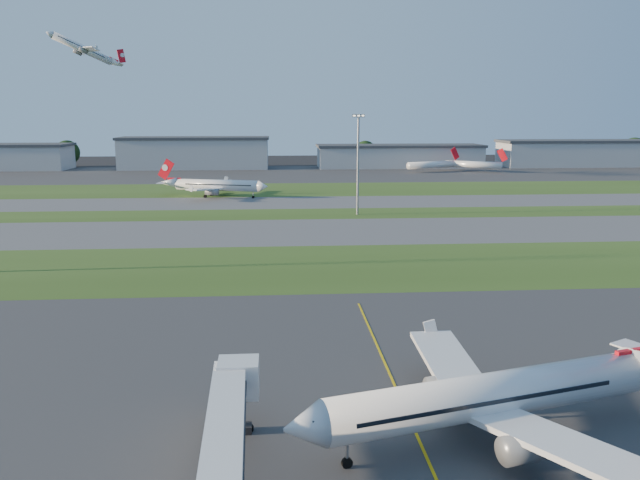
{
  "coord_description": "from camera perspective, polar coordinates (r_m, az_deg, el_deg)",
  "views": [
    {
      "loc": [
        -6.14,
        -51.9,
        25.63
      ],
      "look_at": [
        0.41,
        40.42,
        7.0
      ],
      "focal_mm": 35.0,
      "sensor_mm": 36.0,
      "label": 1
    }
  ],
  "objects": [
    {
      "name": "grass_strip_a",
      "position": [
        107.19,
        -0.65,
        -2.45
      ],
      "size": [
        300.0,
        34.0,
        0.01
      ],
      "primitive_type": "cube",
      "color": "#304B19",
      "rests_on": "ground"
    },
    {
      "name": "mini_jet_near",
      "position": [
        291.05,
        10.23,
        6.8
      ],
      "size": [
        27.01,
        13.07,
        9.48
      ],
      "rotation": [
        0.0,
        0.0,
        0.4
      ],
      "color": "white",
      "rests_on": "ground"
    },
    {
      "name": "tree_east",
      "position": [
        341.69,
        16.87,
        7.63
      ],
      "size": [
        10.45,
        10.45,
        11.4
      ],
      "color": "black",
      "rests_on": "ground"
    },
    {
      "name": "tree_far_east",
      "position": [
        375.67,
        26.77,
        7.41
      ],
      "size": [
        12.65,
        12.65,
        13.8
      ],
      "color": "black",
      "rests_on": "ground"
    },
    {
      "name": "taxiway_b",
      "position": [
        185.78,
        -2.13,
        3.44
      ],
      "size": [
        300.0,
        26.0,
        0.01
      ],
      "primitive_type": "cube",
      "color": "#515154",
      "rests_on": "ground"
    },
    {
      "name": "tree_mid_east",
      "position": [
        324.74,
        4.16,
        8.03
      ],
      "size": [
        11.55,
        11.55,
        12.6
      ],
      "color": "black",
      "rests_on": "ground"
    },
    {
      "name": "yellow_line",
      "position": [
        58.95,
        7.49,
        -14.5
      ],
      "size": [
        0.25,
        60.0,
        0.02
      ],
      "primitive_type": "cube",
      "color": "gold",
      "rests_on": "ground"
    },
    {
      "name": "hangar_east",
      "position": [
        313.57,
        7.26,
        7.64
      ],
      "size": [
        81.6,
        23.0,
        11.2
      ],
      "color": "#A1A3A9",
      "rests_on": "ground"
    },
    {
      "name": "ground",
      "position": [
        58.21,
        2.5,
        -14.76
      ],
      "size": [
        700.0,
        700.0,
        0.0
      ],
      "primitive_type": "plane",
      "color": "black",
      "rests_on": "ground"
    },
    {
      "name": "tree_west",
      "position": [
        338.74,
        -22.1,
        7.43
      ],
      "size": [
        12.1,
        12.1,
        13.2
      ],
      "color": "black",
      "rests_on": "ground"
    },
    {
      "name": "apron_near",
      "position": [
        58.21,
        2.5,
        -14.75
      ],
      "size": [
        300.0,
        70.0,
        0.01
      ],
      "primitive_type": "cube",
      "color": "#333335",
      "rests_on": "ground"
    },
    {
      "name": "mini_jet_far",
      "position": [
        295.85,
        13.87,
        6.72
      ],
      "size": [
        24.5,
        17.71,
        9.48
      ],
      "rotation": [
        0.0,
        0.0,
        -0.61
      ],
      "color": "white",
      "rests_on": "ground"
    },
    {
      "name": "airliner_parked",
      "position": [
        52.62,
        15.53,
        -13.59
      ],
      "size": [
        33.84,
        28.4,
        10.79
      ],
      "rotation": [
        0.0,
        0.0,
        0.26
      ],
      "color": "white",
      "rests_on": "ground"
    },
    {
      "name": "grass_strip_c",
      "position": [
        218.49,
        -2.43,
        4.64
      ],
      "size": [
        300.0,
        40.0,
        0.01
      ],
      "primitive_type": "cube",
      "color": "#304B19",
      "rests_on": "ground"
    },
    {
      "name": "hangar_west",
      "position": [
        309.87,
        -11.36,
        7.83
      ],
      "size": [
        71.4,
        23.0,
        15.2
      ],
      "color": "#A1A3A9",
      "rests_on": "ground"
    },
    {
      "name": "jet_bridge",
      "position": [
        42.72,
        -8.91,
        -19.18
      ],
      "size": [
        4.2,
        26.9,
        6.2
      ],
      "color": "silver",
      "rests_on": "ground"
    },
    {
      "name": "hangar_far_east",
      "position": [
        347.15,
        23.81,
        7.29
      ],
      "size": [
        96.9,
        23.0,
        13.2
      ],
      "color": "#A1A3A9",
      "rests_on": "ground"
    },
    {
      "name": "airliner_departing",
      "position": [
        267.87,
        -20.83,
        16.01
      ],
      "size": [
        25.29,
        21.77,
        8.87
      ],
      "rotation": [
        0.0,
        0.0,
        0.53
      ],
      "color": "white"
    },
    {
      "name": "airliner_taxiing",
      "position": [
        200.09,
        -9.46,
        4.94
      ],
      "size": [
        33.06,
        27.84,
        10.63
      ],
      "rotation": [
        0.0,
        0.0,
        2.84
      ],
      "color": "white",
      "rests_on": "ground"
    },
    {
      "name": "grass_strip_b",
      "position": [
        164.03,
        -1.86,
        2.39
      ],
      "size": [
        300.0,
        18.0,
        0.01
      ],
      "primitive_type": "cube",
      "color": "#304B19",
      "rests_on": "ground"
    },
    {
      "name": "tree_mid_west",
      "position": [
        318.82,
        -6.6,
        7.75
      ],
      "size": [
        9.9,
        9.9,
        10.8
      ],
      "color": "black",
      "rests_on": "ground"
    },
    {
      "name": "apron_far",
      "position": [
        278.15,
        -2.79,
        6.08
      ],
      "size": [
        400.0,
        80.0,
        0.01
      ],
      "primitive_type": "cube",
      "color": "#333335",
      "rests_on": "ground"
    },
    {
      "name": "taxiway_a",
      "position": [
        139.41,
        -1.46,
        0.79
      ],
      "size": [
        300.0,
        32.0,
        0.01
      ],
      "primitive_type": "cube",
      "color": "#515154",
      "rests_on": "ground"
    },
    {
      "name": "light_mast_centre",
      "position": [
        161.65,
        3.5,
        7.52
      ],
      "size": [
        3.2,
        0.7,
        25.8
      ],
      "color": "gray",
      "rests_on": "ground"
    }
  ]
}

